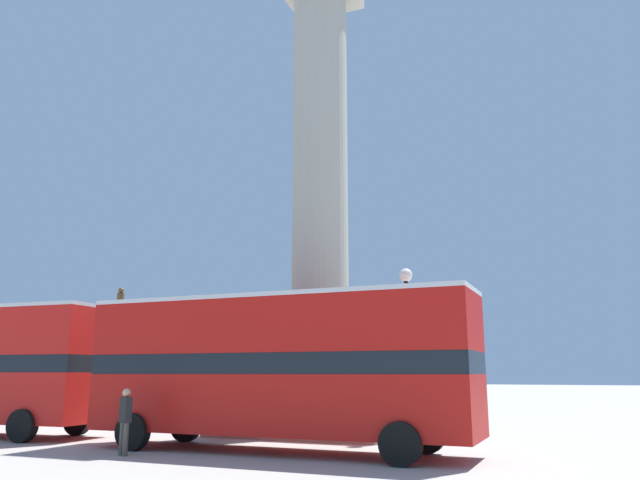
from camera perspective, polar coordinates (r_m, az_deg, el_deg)
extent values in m
plane|color=#ADA89E|center=(23.26, 0.00, -17.20)|extent=(200.00, 200.00, 0.00)
cube|color=#A39E8E|center=(23.21, 0.00, -15.75)|extent=(6.09, 6.09, 1.18)
cube|color=#A39E8E|center=(23.17, 0.00, -12.85)|extent=(4.39, 4.39, 1.18)
cylinder|color=#A39E8E|center=(24.43, 0.00, 6.45)|extent=(2.15, 2.15, 14.98)
cylinder|color=black|center=(23.71, -21.28, -15.10)|extent=(1.02, 0.36, 1.00)
cylinder|color=black|center=(21.88, -25.58, -15.07)|extent=(1.02, 0.36, 1.00)
cube|color=#B7140F|center=(17.54, -3.94, -14.67)|extent=(10.85, 2.57, 1.55)
cube|color=black|center=(17.52, -3.89, -11.23)|extent=(10.85, 2.52, 0.55)
cube|color=#B7140F|center=(17.57, -3.84, -7.96)|extent=(10.85, 2.57, 1.45)
cube|color=silver|center=(17.64, -3.81, -5.41)|extent=(10.85, 2.57, 0.12)
cylinder|color=black|center=(17.45, 9.71, -17.10)|extent=(1.00, 0.31, 1.00)
cylinder|color=black|center=(15.05, 7.38, -18.00)|extent=(1.00, 0.31, 1.00)
cylinder|color=black|center=(20.60, -12.17, -16.21)|extent=(1.00, 0.31, 1.00)
cylinder|color=black|center=(18.61, -16.76, -16.45)|extent=(1.00, 0.31, 1.00)
cube|color=#A39E8E|center=(32.37, -18.26, -12.64)|extent=(3.24, 2.45, 2.84)
ellipsoid|color=brown|center=(32.46, -17.90, -7.15)|extent=(2.48, 1.28, 1.06)
cone|color=brown|center=(31.68, -16.38, -6.27)|extent=(1.08, 0.68, 1.12)
cylinder|color=brown|center=(32.54, -17.79, -5.43)|extent=(0.36, 0.36, 0.90)
sphere|color=brown|center=(32.61, -17.72, -4.40)|extent=(0.28, 0.28, 0.28)
cylinder|color=brown|center=(32.05, -16.68, -9.17)|extent=(0.20, 0.20, 1.16)
cylinder|color=brown|center=(31.64, -17.43, -9.09)|extent=(0.20, 0.20, 1.16)
cylinder|color=brown|center=(33.14, -18.60, -9.13)|extent=(0.20, 0.20, 1.16)
cylinder|color=brown|center=(32.74, -19.34, -9.05)|extent=(0.20, 0.20, 1.16)
cylinder|color=black|center=(20.56, 8.26, -17.19)|extent=(0.31, 0.31, 0.40)
cylinder|color=black|center=(20.48, 8.07, -10.76)|extent=(0.14, 0.14, 5.01)
sphere|color=white|center=(20.71, 7.85, -3.20)|extent=(0.44, 0.44, 0.44)
cylinder|color=#4C473D|center=(17.49, -17.36, -17.03)|extent=(0.14, 0.14, 0.82)
cylinder|color=#4C473D|center=(17.71, -17.65, -16.94)|extent=(0.14, 0.14, 0.82)
cube|color=black|center=(17.54, -17.35, -14.60)|extent=(0.47, 0.37, 0.65)
sphere|color=tan|center=(17.53, -17.26, -13.18)|extent=(0.22, 0.22, 0.22)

